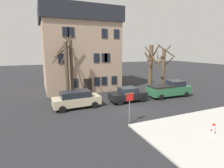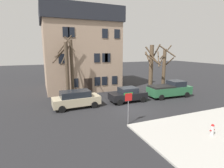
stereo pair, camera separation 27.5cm
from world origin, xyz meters
TOP-DOWN VIEW (x-y plane):
  - ground_plane at (0.00, 0.00)m, footprint 120.00×120.00m
  - sidewalk_slab at (3.60, -7.05)m, footprint 11.56×7.14m
  - building_main at (-2.33, 11.87)m, footprint 10.86×8.77m
  - tree_bare_near at (-5.28, 6.12)m, footprint 2.52×1.83m
  - tree_bare_mid at (-4.67, 6.28)m, footprint 1.65×2.09m
  - tree_bare_far at (6.03, 5.28)m, footprint 2.58×2.59m
  - tree_bare_end at (8.07, 5.13)m, footprint 2.69×2.78m
  - car_beige_wagon at (-4.96, 2.50)m, footprint 4.84×2.24m
  - car_black_sedan at (0.92, 2.33)m, footprint 4.28×2.08m
  - pickup_truck_green at (6.83, 2.22)m, footprint 5.63×2.45m
  - fire_hydrant at (2.42, -7.27)m, footprint 0.42×0.22m
  - street_sign_pole at (-1.92, -3.20)m, footprint 0.76×0.07m

SIDE VIEW (x-z plane):
  - ground_plane at x=0.00m, z-range 0.00..0.00m
  - sidewalk_slab at x=3.60m, z-range 0.00..0.12m
  - fire_hydrant at x=2.42m, z-range 0.13..0.95m
  - car_black_sedan at x=0.92m, z-range 0.00..1.67m
  - car_beige_wagon at x=-4.96m, z-range 0.04..1.81m
  - pickup_truck_green at x=6.83m, z-range -0.03..1.99m
  - street_sign_pole at x=-1.92m, z-range 0.53..3.13m
  - tree_bare_end at x=8.07m, z-range 0.11..6.64m
  - tree_bare_far at x=6.03m, z-range 0.22..6.86m
  - tree_bare_near at x=-5.28m, z-range -0.13..7.48m
  - tree_bare_mid at x=-4.67m, z-range 0.02..7.44m
  - building_main at x=-2.33m, z-range 0.09..11.75m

